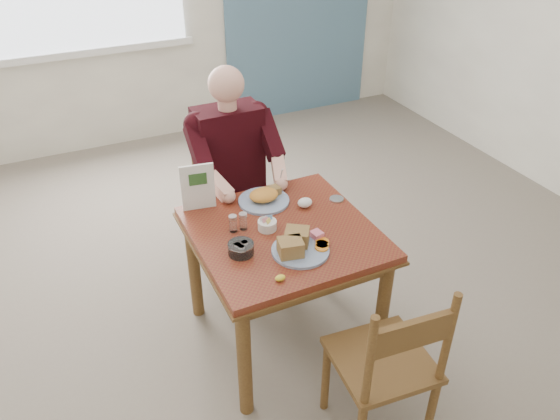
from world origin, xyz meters
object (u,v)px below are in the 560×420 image
table (283,247)px  far_plate (264,197)px  chair_near (387,365)px  near_plate (298,245)px  chair_far (231,201)px  diner (233,161)px

table → far_plate: size_ratio=2.79×
chair_near → far_plate: 1.12m
chair_near → near_plate: bearing=103.7°
table → chair_far: chair_far is taller
chair_near → diner: 1.53m
chair_near → near_plate: size_ratio=2.64×
chair_near → diner: (-0.13, 1.49, 0.33)m
chair_near → near_plate: 0.68m
diner → chair_near: bearing=-84.9°
diner → near_plate: 0.90m
chair_far → far_plate: size_ratio=2.88×
chair_far → near_plate: chair_far is taller
chair_far → chair_near: 1.59m
chair_far → near_plate: bearing=-90.7°
diner → near_plate: size_ratio=3.84×
table → far_plate: bearing=85.4°
diner → near_plate: (-0.01, -0.90, -0.03)m
chair_far → diner: 0.34m
table → chair_far: size_ratio=0.97×
diner → table: bearing=-90.0°
near_plate → far_plate: 0.49m
chair_far → diner: bearing=-90.0°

